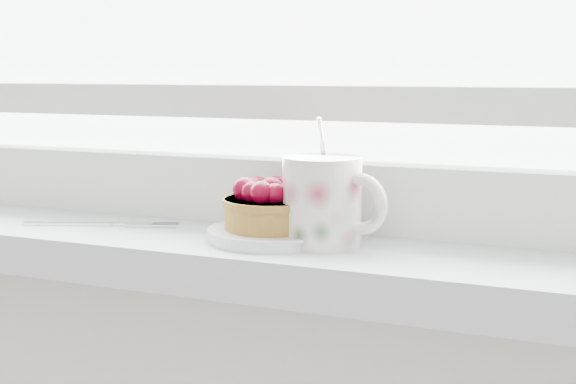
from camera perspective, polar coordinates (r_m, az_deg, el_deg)
The scene contains 4 objects.
saucer at distance 0.78m, azimuth -1.19°, elevation -3.03°, with size 0.12×0.12×0.01m, color silver.
raspberry_tart at distance 0.77m, azimuth -1.19°, elevation -0.94°, with size 0.09×0.09×0.05m.
floral_mug at distance 0.75m, azimuth 2.62°, elevation -0.56°, with size 0.11×0.09×0.12m.
fork at distance 0.88m, azimuth -13.25°, elevation -2.23°, with size 0.16×0.07×0.00m.
Camera 1 is at (0.33, 1.19, 1.10)m, focal length 50.00 mm.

